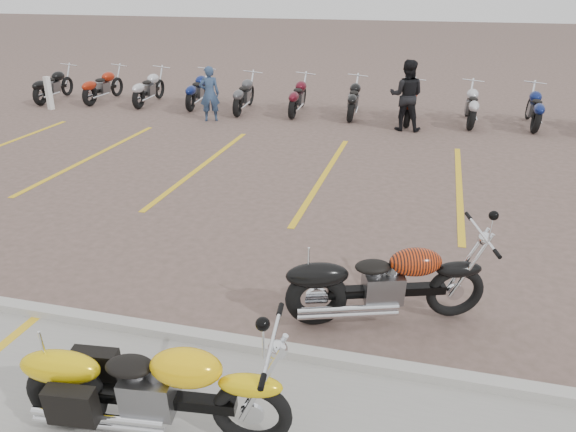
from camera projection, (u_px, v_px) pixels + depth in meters
name	position (u px, v px, depth m)	size (l,w,h in m)	color
ground	(269.00, 263.00, 8.06)	(100.00, 100.00, 0.00)	#745953
curb	(217.00, 340.00, 6.26)	(60.00, 0.18, 0.12)	#ADAAA3
parking_stripes	(324.00, 176.00, 11.61)	(38.00, 5.50, 0.01)	gold
yellow_cruiser	(150.00, 390.00, 4.87)	(2.40, 0.48, 0.99)	black
flame_cruiser	(381.00, 285.00, 6.54)	(2.27, 0.94, 0.97)	black
person_a	(210.00, 94.00, 15.78)	(0.56, 0.37, 1.53)	navy
person_b	(406.00, 95.00, 14.74)	(0.90, 0.70, 1.85)	black
bollard	(49.00, 93.00, 17.26)	(0.15, 0.15, 1.00)	white
bg_bike_row	(297.00, 95.00, 16.69)	(17.23, 2.03, 1.10)	black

